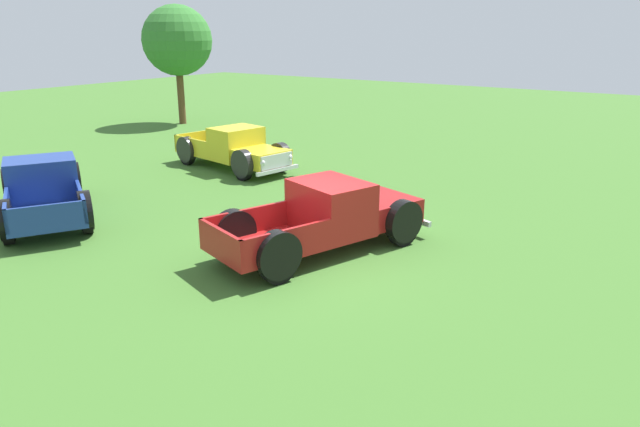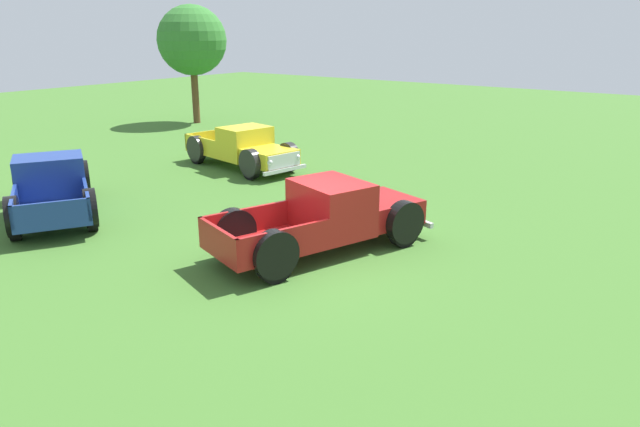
{
  "view_description": "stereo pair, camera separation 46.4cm",
  "coord_description": "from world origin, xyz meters",
  "px_view_note": "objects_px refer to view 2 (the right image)",
  "views": [
    {
      "loc": [
        -9.83,
        -6.89,
        4.87
      ],
      "look_at": [
        0.43,
        0.07,
        0.9
      ],
      "focal_mm": 32.79,
      "sensor_mm": 36.0,
      "label": 1
    },
    {
      "loc": [
        -9.56,
        -7.27,
        4.87
      ],
      "look_at": [
        0.43,
        0.07,
        0.9
      ],
      "focal_mm": 32.79,
      "sensor_mm": 36.0,
      "label": 2
    }
  ],
  "objects_px": {
    "pickup_truck_behind_right": "(246,149)",
    "pickup_truck_behind_left": "(52,185)",
    "pickup_truck_foreground": "(333,217)",
    "oak_tree_east": "(192,41)"
  },
  "relations": [
    {
      "from": "pickup_truck_foreground",
      "to": "pickup_truck_behind_right",
      "type": "distance_m",
      "value": 8.38
    },
    {
      "from": "pickup_truck_behind_right",
      "to": "oak_tree_east",
      "type": "bearing_deg",
      "value": 56.61
    },
    {
      "from": "oak_tree_east",
      "to": "pickup_truck_foreground",
      "type": "bearing_deg",
      "value": -123.34
    },
    {
      "from": "pickup_truck_foreground",
      "to": "oak_tree_east",
      "type": "distance_m",
      "value": 20.02
    },
    {
      "from": "oak_tree_east",
      "to": "pickup_truck_behind_right",
      "type": "bearing_deg",
      "value": -123.39
    },
    {
      "from": "pickup_truck_foreground",
      "to": "oak_tree_east",
      "type": "bearing_deg",
      "value": 56.66
    },
    {
      "from": "pickup_truck_foreground",
      "to": "pickup_truck_behind_left",
      "type": "xyz_separation_m",
      "value": [
        -2.29,
        7.78,
        -0.0
      ]
    },
    {
      "from": "pickup_truck_behind_right",
      "to": "oak_tree_east",
      "type": "relative_size",
      "value": 0.87
    },
    {
      "from": "pickup_truck_behind_left",
      "to": "pickup_truck_behind_right",
      "type": "height_order",
      "value": "pickup_truck_behind_left"
    },
    {
      "from": "pickup_truck_behind_right",
      "to": "pickup_truck_behind_left",
      "type": "bearing_deg",
      "value": 173.56
    }
  ]
}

